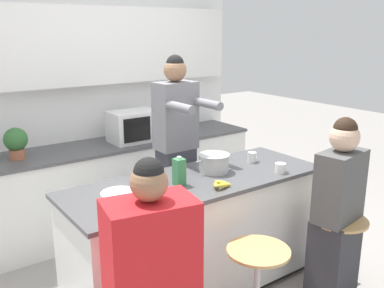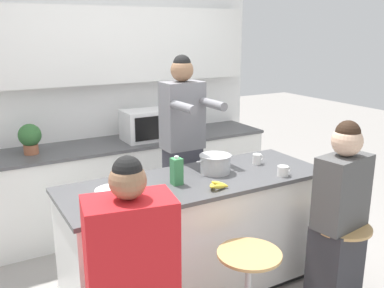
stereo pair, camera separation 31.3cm
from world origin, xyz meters
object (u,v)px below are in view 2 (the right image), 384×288
at_px(person_cooking, 183,157).
at_px(person_wrapped_blanket, 132,288).
at_px(fruit_bowl, 113,194).
at_px(juice_carton, 177,171).
at_px(banana_bunch, 217,186).
at_px(cooking_pot, 215,164).
at_px(person_seated_near, 339,224).
at_px(kitchen_island, 197,235).
at_px(microwave, 146,125).
at_px(bar_stool_rightmost, 339,259).
at_px(coffee_cup_near, 283,171).
at_px(potted_plant, 30,137).
at_px(coffee_cup_far, 257,159).

distance_m(person_cooking, person_wrapped_blanket, 1.61).
distance_m(fruit_bowl, juice_carton, 0.49).
distance_m(fruit_bowl, banana_bunch, 0.70).
distance_m(person_wrapped_blanket, cooking_pot, 1.27).
bearing_deg(person_seated_near, fruit_bowl, 148.05).
xyz_separation_m(kitchen_island, microwave, (0.20, 1.37, 0.57)).
xyz_separation_m(kitchen_island, juice_carton, (-0.18, -0.02, 0.55)).
height_order(fruit_bowl, microwave, microwave).
bearing_deg(bar_stool_rightmost, coffee_cup_near, 116.17).
distance_m(person_cooking, potted_plant, 1.40).
bearing_deg(person_seated_near, coffee_cup_far, 94.16).
xyz_separation_m(person_wrapped_blanket, cooking_pot, (0.99, 0.73, 0.34)).
height_order(person_wrapped_blanket, person_seated_near, person_seated_near).
xyz_separation_m(juice_carton, potted_plant, (-0.74, 1.44, 0.02)).
relative_size(juice_carton, potted_plant, 0.75).
bearing_deg(potted_plant, fruit_bowl, -79.99).
bearing_deg(potted_plant, juice_carton, -62.80).
height_order(person_cooking, person_wrapped_blanket, person_cooking).
bearing_deg(banana_bunch, coffee_cup_far, 27.81).
height_order(person_seated_near, cooking_pot, person_seated_near).
distance_m(fruit_bowl, coffee_cup_near, 1.27).
distance_m(bar_stool_rightmost, person_wrapped_blanket, 1.62).
relative_size(cooking_pot, coffee_cup_near, 2.88).
bearing_deg(kitchen_island, person_wrapped_blanket, -139.88).
xyz_separation_m(bar_stool_rightmost, fruit_bowl, (-1.46, 0.63, 0.58)).
distance_m(person_wrapped_blanket, juice_carton, 0.96).
bearing_deg(coffee_cup_near, banana_bunch, 178.37).
xyz_separation_m(fruit_bowl, microwave, (0.86, 1.42, 0.09)).
bearing_deg(coffee_cup_near, cooking_pot, 141.31).
distance_m(coffee_cup_near, juice_carton, 0.81).
distance_m(kitchen_island, person_wrapped_blanket, 1.05).
relative_size(cooking_pot, fruit_bowl, 1.41).
bearing_deg(bar_stool_rightmost, person_wrapped_blanket, 179.58).
bearing_deg(banana_bunch, coffee_cup_near, -1.63).
bearing_deg(fruit_bowl, person_cooking, 36.49).
height_order(kitchen_island, coffee_cup_near, coffee_cup_near).
bearing_deg(coffee_cup_far, fruit_bowl, -174.55).
xyz_separation_m(person_cooking, juice_carton, (-0.38, -0.61, 0.12)).
height_order(kitchen_island, person_wrapped_blanket, person_wrapped_blanket).
bearing_deg(person_wrapped_blanket, juice_carton, 57.00).
distance_m(bar_stool_rightmost, microwave, 2.24).
relative_size(person_seated_near, microwave, 2.99).
bearing_deg(person_cooking, coffee_cup_far, -52.31).
relative_size(bar_stool_rightmost, coffee_cup_far, 6.15).
xyz_separation_m(cooking_pot, coffee_cup_near, (0.40, -0.32, -0.03)).
bearing_deg(bar_stool_rightmost, kitchen_island, 139.91).
height_order(cooking_pot, microwave, microwave).
xyz_separation_m(person_wrapped_blanket, banana_bunch, (0.81, 0.42, 0.29)).
xyz_separation_m(coffee_cup_near, coffee_cup_far, (0.01, 0.33, 0.00)).
height_order(person_cooking, cooking_pot, person_cooking).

